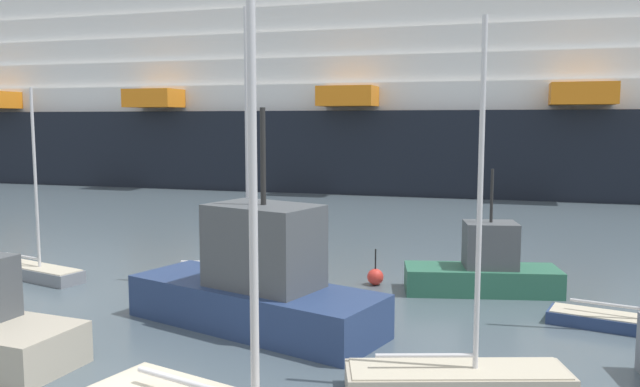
{
  "coord_description": "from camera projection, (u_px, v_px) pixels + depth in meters",
  "views": [
    {
      "loc": [
        7.13,
        -11.45,
        6.5
      ],
      "look_at": [
        0.0,
        15.89,
        3.27
      ],
      "focal_mm": 35.91,
      "sensor_mm": 36.0,
      "label": 1
    }
  ],
  "objects": [
    {
      "name": "sailboat_5",
      "position": [
        633.0,
        318.0,
        19.78
      ],
      "size": [
        5.08,
        2.46,
        9.06
      ],
      "rotation": [
        0.0,
        0.0,
        -0.26
      ],
      "color": "navy",
      "rests_on": "ground_plane"
    },
    {
      "name": "cruise_ship",
      "position": [
        370.0,
        101.0,
        64.15
      ],
      "size": [
        134.31,
        24.35,
        26.09
      ],
      "rotation": [
        0.0,
        0.0,
        -0.03
      ],
      "color": "black",
      "rests_on": "ground_plane"
    },
    {
      "name": "sailboat_1",
      "position": [
        237.0,
        273.0,
        25.2
      ],
      "size": [
        6.17,
        2.7,
        10.76
      ],
      "rotation": [
        0.0,
        0.0,
        0.2
      ],
      "color": "#BCB29E",
      "rests_on": "ground_plane"
    },
    {
      "name": "channel_buoy_1",
      "position": [
        375.0,
        277.0,
        25.36
      ],
      "size": [
        0.65,
        0.65,
        1.45
      ],
      "color": "red",
      "rests_on": "ground_plane"
    },
    {
      "name": "fishing_boat_2",
      "position": [
        258.0,
        284.0,
        20.04
      ],
      "size": [
        8.94,
        5.5,
        6.89
      ],
      "rotation": [
        0.0,
        0.0,
        -0.34
      ],
      "color": "navy",
      "rests_on": "ground_plane"
    },
    {
      "name": "fishing_boat_1",
      "position": [
        484.0,
        269.0,
        24.17
      ],
      "size": [
        5.98,
        2.94,
        4.71
      ],
      "rotation": [
        0.0,
        0.0,
        0.18
      ],
      "color": "#2D6B51",
      "rests_on": "ground_plane"
    },
    {
      "name": "sailboat_0",
      "position": [
        457.0,
        376.0,
        15.25
      ],
      "size": [
        5.5,
        2.8,
        8.85
      ],
      "rotation": [
        0.0,
        0.0,
        0.26
      ],
      "color": "#BCB29E",
      "rests_on": "ground_plane"
    },
    {
      "name": "sailboat_4",
      "position": [
        34.0,
        269.0,
        26.43
      ],
      "size": [
        5.11,
        2.53,
        7.8
      ],
      "rotation": [
        0.0,
        0.0,
        -0.28
      ],
      "color": "gray",
      "rests_on": "ground_plane"
    }
  ]
}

